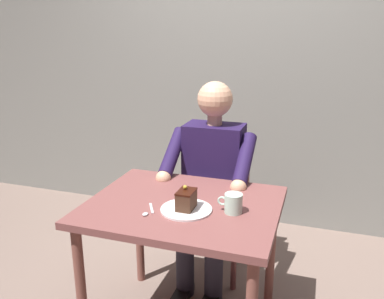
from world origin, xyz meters
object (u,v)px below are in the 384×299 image
(chair, at_px, (217,196))
(seated_person, at_px, (211,181))
(coffee_cup, at_px, (233,203))
(dessert_spoon, at_px, (148,211))
(dining_table, at_px, (183,220))
(cake_slice, at_px, (186,199))

(chair, bearing_deg, seated_person, 90.00)
(coffee_cup, relative_size, dessert_spoon, 0.86)
(dining_table, distance_m, dessert_spoon, 0.22)
(dessert_spoon, bearing_deg, seated_person, -100.52)
(chair, bearing_deg, coffee_cup, 110.33)
(seated_person, height_order, coffee_cup, seated_person)
(chair, height_order, cake_slice, chair)
(coffee_cup, xyz_separation_m, dessert_spoon, (0.38, 0.13, -0.04))
(chair, xyz_separation_m, coffee_cup, (-0.26, 0.70, 0.29))
(dining_table, bearing_deg, dessert_spoon, 51.44)
(dining_table, relative_size, seated_person, 0.74)
(dining_table, bearing_deg, coffee_cup, 174.05)
(chair, xyz_separation_m, dessert_spoon, (0.12, 0.82, 0.24))
(seated_person, distance_m, dessert_spoon, 0.67)
(chair, xyz_separation_m, seated_person, (0.00, 0.17, 0.17))
(chair, height_order, coffee_cup, chair)
(dining_table, height_order, cake_slice, cake_slice)
(dining_table, relative_size, chair, 1.04)
(dining_table, xyz_separation_m, chair, (0.00, -0.67, -0.14))
(chair, bearing_deg, cake_slice, 93.29)
(seated_person, bearing_deg, cake_slice, 94.25)
(dining_table, bearing_deg, seated_person, -90.00)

